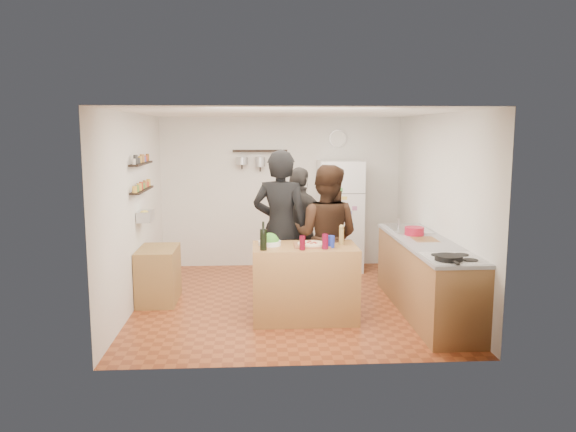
{
  "coord_description": "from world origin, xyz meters",
  "views": [
    {
      "loc": [
        -0.43,
        -7.29,
        2.27
      ],
      "look_at": [
        0.0,
        0.1,
        1.15
      ],
      "focal_mm": 35.0,
      "sensor_mm": 36.0,
      "label": 1
    }
  ],
  "objects": [
    {
      "name": "pizza",
      "position": [
        0.23,
        -0.73,
        0.94
      ],
      "size": [
        0.34,
        0.34,
        0.02
      ],
      "primitive_type": "cylinder",
      "color": "beige",
      "rests_on": "pizza_board"
    },
    {
      "name": "produce_basket",
      "position": [
        -1.9,
        0.2,
        1.15
      ],
      "size": [
        0.18,
        0.35,
        0.14
      ],
      "primitive_type": "cube",
      "color": "silver",
      "rests_on": "left_wall"
    },
    {
      "name": "stove_top",
      "position": [
        1.7,
        -1.5,
        0.91
      ],
      "size": [
        0.6,
        0.62,
        0.02
      ],
      "primitive_type": "cube",
      "color": "white",
      "rests_on": "counter_run"
    },
    {
      "name": "wine_glass_far",
      "position": [
        0.37,
        -0.91,
        1.0
      ],
      "size": [
        0.07,
        0.07,
        0.18
      ],
      "primitive_type": "cylinder",
      "color": "#58071E",
      "rests_on": "prep_island"
    },
    {
      "name": "red_bowl",
      "position": [
        1.65,
        -0.15,
        0.97
      ],
      "size": [
        0.25,
        0.25,
        0.11
      ],
      "primitive_type": "cylinder",
      "color": "#A5122C",
      "rests_on": "counter_run"
    },
    {
      "name": "person_center",
      "position": [
        0.47,
        -0.21,
        0.93
      ],
      "size": [
        1.09,
        0.98,
        1.85
      ],
      "primitive_type": "imported",
      "rotation": [
        0.0,
        0.0,
        2.77
      ],
      "color": "black",
      "rests_on": "floor"
    },
    {
      "name": "salt_canister",
      "position": [
        0.45,
        -0.83,
        0.98
      ],
      "size": [
        0.09,
        0.09,
        0.14
      ],
      "primitive_type": "cylinder",
      "color": "navy",
      "rests_on": "prep_island"
    },
    {
      "name": "wall_clock",
      "position": [
        0.95,
        2.08,
        2.15
      ],
      "size": [
        0.3,
        0.03,
        0.3
      ],
      "primitive_type": "cylinder",
      "rotation": [
        1.57,
        0.0,
        0.0
      ],
      "color": "silver",
      "rests_on": "back_wall"
    },
    {
      "name": "room_shell",
      "position": [
        0.0,
        0.39,
        1.25
      ],
      "size": [
        4.2,
        4.2,
        4.2
      ],
      "color": "brown",
      "rests_on": "ground"
    },
    {
      "name": "salad_bowl",
      "position": [
        -0.27,
        -0.66,
        0.94
      ],
      "size": [
        0.27,
        0.27,
        0.05
      ],
      "primitive_type": "cylinder",
      "color": "silver",
      "rests_on": "prep_island"
    },
    {
      "name": "side_table",
      "position": [
        -1.74,
        0.11,
        0.36
      ],
      "size": [
        0.5,
        0.8,
        0.73
      ],
      "primitive_type": "cube",
      "color": "#A57C45",
      "rests_on": "floor"
    },
    {
      "name": "person_left",
      "position": [
        -0.11,
        -0.14,
        1.02
      ],
      "size": [
        0.86,
        0.69,
        2.04
      ],
      "primitive_type": "imported",
      "rotation": [
        0.0,
        0.0,
        2.84
      ],
      "color": "black",
      "rests_on": "floor"
    },
    {
      "name": "person_back",
      "position": [
        0.18,
        0.36,
        0.89
      ],
      "size": [
        1.13,
        0.89,
        1.79
      ],
      "primitive_type": "imported",
      "rotation": [
        0.0,
        0.0,
        2.64
      ],
      "color": "#282524",
      "rests_on": "floor"
    },
    {
      "name": "prep_island",
      "position": [
        0.15,
        -0.71,
        0.46
      ],
      "size": [
        1.25,
        0.72,
        0.91
      ],
      "primitive_type": "cube",
      "color": "olive",
      "rests_on": "floor"
    },
    {
      "name": "fridge",
      "position": [
        0.95,
        1.75,
        0.9
      ],
      "size": [
        0.7,
        0.68,
        1.8
      ],
      "primitive_type": "cube",
      "color": "white",
      "rests_on": "floor"
    },
    {
      "name": "counter_run",
      "position": [
        1.7,
        -0.55,
        0.45
      ],
      "size": [
        0.63,
        2.63,
        0.9
      ],
      "primitive_type": "cube",
      "color": "#9E7042",
      "rests_on": "floor"
    },
    {
      "name": "sink",
      "position": [
        1.7,
        0.3,
        0.92
      ],
      "size": [
        0.5,
        0.8,
        0.03
      ],
      "primitive_type": "cube",
      "color": "silver",
      "rests_on": "counter_run"
    },
    {
      "name": "pizza_board",
      "position": [
        0.23,
        -0.73,
        0.92
      ],
      "size": [
        0.42,
        0.34,
        0.02
      ],
      "primitive_type": "cube",
      "color": "brown",
      "rests_on": "prep_island"
    },
    {
      "name": "cutting_board",
      "position": [
        1.7,
        -0.45,
        0.91
      ],
      "size": [
        0.3,
        0.4,
        0.02
      ],
      "primitive_type": "cube",
      "color": "olive",
      "rests_on": "counter_run"
    },
    {
      "name": "spice_shelf_upper",
      "position": [
        -1.93,
        0.2,
        1.85
      ],
      "size": [
        0.12,
        1.0,
        0.02
      ],
      "primitive_type": "cube",
      "color": "black",
      "rests_on": "left_wall"
    },
    {
      "name": "pepper_mill",
      "position": [
        0.6,
        -0.66,
        1.01
      ],
      "size": [
        0.06,
        0.06,
        0.19
      ],
      "primitive_type": "cylinder",
      "color": "olive",
      "rests_on": "prep_island"
    },
    {
      "name": "skillet",
      "position": [
        1.6,
        -1.61,
        0.95
      ],
      "size": [
        0.29,
        0.29,
        0.06
      ],
      "primitive_type": "cylinder",
      "color": "black",
      "rests_on": "stove_top"
    },
    {
      "name": "wine_bottle",
      "position": [
        -0.35,
        -0.93,
        1.03
      ],
      "size": [
        0.08,
        0.08,
        0.24
      ],
      "primitive_type": "cylinder",
      "color": "black",
      "rests_on": "prep_island"
    },
    {
      "name": "spice_shelf_lower",
      "position": [
        -1.93,
        0.2,
        1.5
      ],
      "size": [
        0.12,
        1.0,
        0.02
      ],
      "primitive_type": "cube",
      "color": "black",
      "rests_on": "left_wall"
    },
    {
      "name": "pot_rack",
      "position": [
        -0.35,
        2.0,
        1.95
      ],
      "size": [
        0.9,
        0.04,
        0.04
      ],
      "primitive_type": "cube",
      "color": "black",
      "rests_on": "back_wall"
    },
    {
      "name": "wine_glass_near",
      "position": [
        0.1,
        -0.95,
        0.99
      ],
      "size": [
        0.07,
        0.07,
        0.17
      ],
      "primitive_type": "cylinder",
      "color": "#500615",
      "rests_on": "prep_island"
    }
  ]
}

